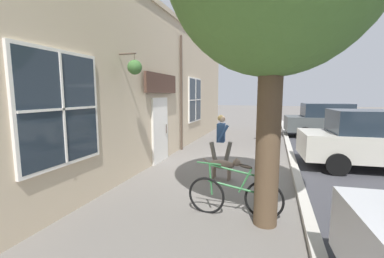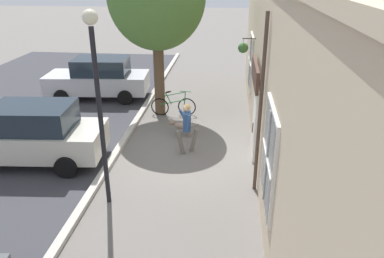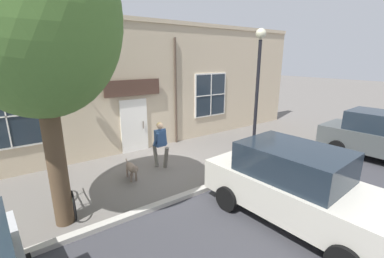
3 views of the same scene
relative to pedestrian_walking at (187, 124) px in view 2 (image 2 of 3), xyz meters
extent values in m
plane|color=#66605B|center=(0.15, 0.18, -0.94)|extent=(90.00, 90.00, 0.00)
cube|color=#B2ADA3|center=(2.15, 0.18, -0.88)|extent=(0.20, 28.00, 0.12)
cube|color=#C6B293|center=(-2.20, 0.18, 1.52)|extent=(0.30, 18.00, 4.92)
cube|color=white|center=(-2.03, -0.05, 0.11)|extent=(0.10, 1.10, 2.10)
cube|color=#232D38|center=(-2.00, -0.05, 0.06)|extent=(0.03, 0.90, 1.90)
cylinder|color=#47382D|center=(-1.94, 0.30, 0.11)|extent=(0.03, 0.03, 0.30)
cube|color=#4C3328|center=(-1.93, -0.05, 1.61)|extent=(0.08, 2.20, 0.60)
cylinder|color=#47382D|center=(-1.97, 1.88, 1.27)|extent=(0.09, 0.09, 4.43)
cylinder|color=#47382D|center=(-1.81, -2.21, 2.20)|extent=(0.44, 0.04, 0.04)
cylinder|color=#47382D|center=(-1.63, -2.21, 2.02)|extent=(0.01, 0.01, 0.34)
cone|color=#2D2823|center=(-1.63, -2.21, 1.80)|extent=(0.32, 0.32, 0.18)
sphere|color=#3D6B33|center=(-1.63, -2.21, 1.89)|extent=(0.34, 0.34, 0.34)
cube|color=white|center=(-2.03, -4.07, 1.01)|extent=(0.08, 1.82, 2.02)
cube|color=#232D38|center=(-2.00, -4.07, 1.01)|extent=(0.03, 1.70, 1.90)
cube|color=white|center=(-1.98, -4.07, 1.01)|extent=(0.04, 0.04, 1.90)
cube|color=white|center=(-1.98, -4.07, 1.01)|extent=(0.04, 1.70, 0.04)
cube|color=white|center=(-2.03, 3.84, 1.01)|extent=(0.08, 1.82, 2.02)
cube|color=#232D38|center=(-2.00, 3.84, 1.01)|extent=(0.03, 1.70, 1.90)
cube|color=white|center=(-1.98, 3.84, 1.01)|extent=(0.04, 0.04, 1.90)
cube|color=white|center=(-1.98, 3.84, 1.01)|extent=(0.04, 1.70, 0.04)
cylinder|color=#6B665B|center=(0.19, 0.09, -0.56)|extent=(0.29, 0.15, 0.78)
cylinder|color=#6B665B|center=(-0.20, -0.09, -0.56)|extent=(0.29, 0.15, 0.78)
cube|color=#2D4C7A|center=(0.00, 0.00, 0.10)|extent=(0.24, 0.35, 0.56)
sphere|color=tan|center=(0.02, 0.00, 0.53)|extent=(0.21, 0.21, 0.21)
sphere|color=tan|center=(-0.01, 0.00, 0.55)|extent=(0.20, 0.20, 0.20)
cylinder|color=#2D4C7A|center=(-0.06, 0.23, 0.10)|extent=(0.17, 0.09, 0.57)
cylinder|color=#2D4C7A|center=(0.11, -0.22, 0.12)|extent=(0.33, 0.10, 0.52)
ellipsoid|color=#7F6B5B|center=(0.26, -1.18, -0.56)|extent=(0.70, 0.32, 0.23)
cylinder|color=#7F6B5B|center=(0.47, -1.13, -0.80)|extent=(0.06, 0.06, 0.29)
cylinder|color=#7F6B5B|center=(0.46, -1.28, -0.80)|extent=(0.06, 0.06, 0.29)
cylinder|color=#7F6B5B|center=(0.06, -1.09, -0.80)|extent=(0.06, 0.06, 0.29)
cylinder|color=#7F6B5B|center=(0.05, -1.24, -0.80)|extent=(0.06, 0.06, 0.29)
sphere|color=#7F6B5B|center=(0.66, -1.22, -0.47)|extent=(0.19, 0.19, 0.19)
cone|color=#7F6B5B|center=(0.77, -1.23, -0.49)|extent=(0.11, 0.10, 0.09)
cone|color=#7F6B5B|center=(0.65, -1.17, -0.38)|extent=(0.06, 0.06, 0.07)
cone|color=#7F6B5B|center=(0.64, -1.27, -0.38)|extent=(0.06, 0.06, 0.07)
cylinder|color=#7F6B5B|center=(-0.16, -1.14, -0.51)|extent=(0.21, 0.06, 0.14)
cylinder|color=brown|center=(1.43, -3.30, 0.64)|extent=(0.39, 0.39, 3.17)
sphere|color=#4C7533|center=(1.33, -3.11, 2.83)|extent=(1.77, 1.77, 1.77)
torus|color=black|center=(0.37, -3.18, -0.61)|extent=(0.71, 0.11, 0.70)
torus|color=black|center=(1.40, -3.08, -0.61)|extent=(0.71, 0.11, 0.70)
cylinder|color=#33723F|center=(0.88, -3.13, -0.41)|extent=(0.98, 0.14, 0.23)
cylinder|color=#33723F|center=(1.06, -3.11, -0.27)|extent=(0.25, 0.06, 0.47)
cylinder|color=#33723F|center=(0.83, -3.14, -0.09)|extent=(0.82, 0.12, 0.19)
cylinder|color=#33723F|center=(0.44, -3.18, -0.29)|extent=(0.09, 0.04, 0.58)
cylinder|color=#33723F|center=(0.41, -3.18, 0.01)|extent=(0.46, 0.07, 0.03)
ellipsoid|color=black|center=(1.06, -3.11, -0.01)|extent=(0.26, 0.13, 0.10)
cube|color=#B7B7BC|center=(4.45, -4.89, -0.25)|extent=(4.42, 2.06, 0.76)
cube|color=#1E2833|center=(4.24, -4.90, 0.47)|extent=(2.34, 1.71, 0.68)
cylinder|color=black|center=(5.72, -3.91, -0.63)|extent=(0.63, 0.22, 0.62)
cylinder|color=black|center=(5.84, -5.67, -0.63)|extent=(0.63, 0.22, 0.62)
cylinder|color=black|center=(3.06, -4.10, -0.63)|extent=(0.63, 0.22, 0.62)
cylinder|color=black|center=(3.18, -5.86, -0.63)|extent=(0.63, 0.22, 0.62)
cube|color=beige|center=(4.49, 1.03, -0.25)|extent=(4.42, 2.06, 0.76)
cube|color=#1E2833|center=(4.28, 1.01, 0.47)|extent=(2.34, 1.71, 0.68)
cylinder|color=black|center=(5.88, 0.24, -0.63)|extent=(0.63, 0.22, 0.62)
cylinder|color=black|center=(3.10, 1.81, -0.63)|extent=(0.63, 0.22, 0.62)
cylinder|color=black|center=(3.22, 0.05, -0.63)|extent=(0.63, 0.22, 0.62)
cylinder|color=black|center=(1.61, 2.81, 1.15)|extent=(0.11, 0.11, 4.19)
sphere|color=beige|center=(1.61, 2.81, 3.43)|extent=(0.32, 0.32, 0.32)
camera|label=1|loc=(1.50, -7.62, 1.26)|focal=24.00mm
camera|label=2|loc=(-1.19, 10.29, 4.35)|focal=35.00mm
camera|label=3|loc=(7.27, -3.92, 2.69)|focal=24.00mm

